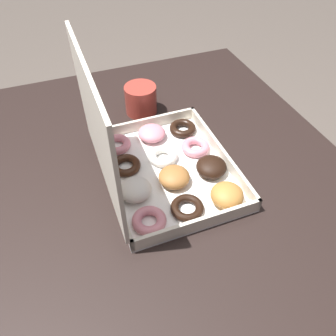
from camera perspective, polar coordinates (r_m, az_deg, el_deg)
ground_plane at (r=1.41m, az=-0.51°, el=-22.36°), size 8.00×8.00×0.00m
dining_table at (r=0.86m, az=-0.78°, el=-6.37°), size 1.16×0.96×0.72m
donut_box at (r=0.76m, az=-2.06°, el=1.16°), size 0.37×0.30×0.32m
coffee_mug at (r=0.99m, az=-4.76°, el=11.89°), size 0.09×0.09×0.08m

